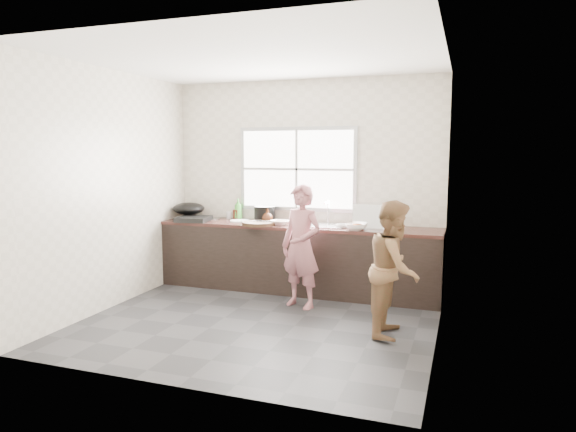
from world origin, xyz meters
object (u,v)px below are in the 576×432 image
(plate_food, at_px, (239,221))
(pot_lid_left, at_px, (211,219))
(cutting_board, at_px, (259,223))
(bottle_brown_short, at_px, (267,216))
(bottle_brown_tall, at_px, (237,213))
(wok, at_px, (189,208))
(person_side, at_px, (394,268))
(burner, at_px, (194,219))
(black_pot, at_px, (265,214))
(woman, at_px, (301,250))
(glass_jar, at_px, (229,215))
(bottle_green, at_px, (238,209))
(bowl_mince, at_px, (280,223))
(bowl_crabs, at_px, (356,228))
(bowl_held, at_px, (342,225))
(pot_lid_right, at_px, (241,220))
(dish_rack, at_px, (372,216))

(plate_food, bearing_deg, pot_lid_left, 166.89)
(cutting_board, distance_m, bottle_brown_short, 0.26)
(bottle_brown_tall, distance_m, wok, 0.67)
(person_side, xyz_separation_m, plate_food, (-2.19, 1.18, 0.21))
(plate_food, bearing_deg, burner, -166.43)
(black_pot, bearing_deg, burner, -160.87)
(woman, height_order, glass_jar, woman)
(bottle_green, bearing_deg, bottle_brown_short, -19.89)
(bowl_mince, distance_m, bowl_crabs, 1.00)
(pot_lid_left, bearing_deg, bowl_crabs, -8.52)
(plate_food, bearing_deg, bowl_mince, -8.63)
(bowl_held, relative_size, glass_jar, 1.92)
(bottle_brown_short, distance_m, burner, 1.00)
(pot_lid_left, bearing_deg, bottle_brown_tall, 21.54)
(bottle_brown_short, xyz_separation_m, glass_jar, (-0.64, 0.17, -0.03))
(black_pot, xyz_separation_m, pot_lid_right, (-0.34, -0.02, -0.09))
(bowl_crabs, distance_m, bottle_green, 1.78)
(black_pot, distance_m, bottle_green, 0.43)
(woman, distance_m, bottle_brown_short, 1.01)
(dish_rack, bearing_deg, pot_lid_right, 177.17)
(bowl_mince, bearing_deg, glass_jar, 159.70)
(bowl_held, relative_size, bottle_green, 0.66)
(burner, bearing_deg, cutting_board, -3.14)
(plate_food, xyz_separation_m, burner, (-0.60, -0.14, 0.02))
(plate_food, relative_size, pot_lid_right, 0.99)
(plate_food, xyz_separation_m, wok, (-0.78, 0.05, 0.13))
(glass_jar, bearing_deg, burner, -132.37)
(bottle_brown_short, relative_size, pot_lid_right, 0.67)
(bowl_crabs, height_order, pot_lid_left, bowl_crabs)
(woman, distance_m, bowl_held, 0.68)
(bowl_mince, distance_m, burner, 1.20)
(bottle_brown_short, distance_m, wok, 1.16)
(wok, bearing_deg, burner, -46.51)
(bowl_mince, height_order, bottle_green, bottle_green)
(cutting_board, bearing_deg, bottle_brown_short, 85.76)
(bowl_mince, height_order, bottle_brown_tall, bottle_brown_tall)
(wok, xyz_separation_m, dish_rack, (2.54, -0.07, 0.01))
(bowl_crabs, bearing_deg, plate_food, 172.86)
(bottle_brown_tall, relative_size, pot_lid_right, 0.71)
(bottle_brown_short, bearing_deg, burner, -168.29)
(bowl_held, bearing_deg, woman, -122.51)
(glass_jar, relative_size, pot_lid_right, 0.39)
(bottle_brown_tall, relative_size, pot_lid_left, 0.72)
(woman, relative_size, black_pot, 4.78)
(black_pot, bearing_deg, plate_food, -150.71)
(cutting_board, xyz_separation_m, wok, (-1.14, 0.25, 0.12))
(bottle_brown_short, distance_m, glass_jar, 0.66)
(woman, relative_size, bowl_held, 7.06)
(pot_lid_right, bearing_deg, dish_rack, -5.01)
(bottle_brown_tall, bearing_deg, burner, -140.02)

